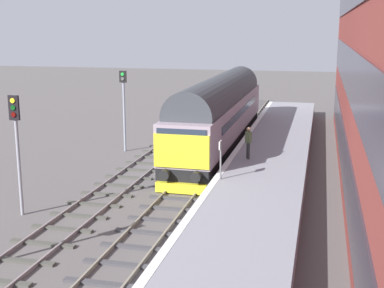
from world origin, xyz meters
The scene contains 9 objects.
ground_plane centered at (0.00, 0.00, 0.00)m, with size 140.00×140.00×0.00m, color #575251.
track_main centered at (0.00, 0.00, 0.06)m, with size 2.50×60.00×0.15m.
track_adjacent_west centered at (-3.29, 0.00, 0.06)m, with size 2.50×60.00×0.15m.
station_platform centered at (3.60, 0.00, 0.50)m, with size 4.00×44.00×1.01m.
diesel_locomotive centered at (0.00, 6.05, 2.49)m, with size 2.74×19.08×4.68m.
signal_post_mid centered at (-5.67, -7.65, 3.17)m, with size 0.44×0.22×4.98m.
signal_post_far centered at (-5.67, 4.26, 3.09)m, with size 0.44×0.22×5.03m.
platform_number_sign centered at (1.94, -3.86, 2.16)m, with size 0.10×0.44×1.72m.
waiting_passenger centered at (2.63, 0.15, 1.99)m, with size 0.44×0.48×1.64m.
Camera 1 is at (6.10, -26.09, 7.58)m, focal length 49.39 mm.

